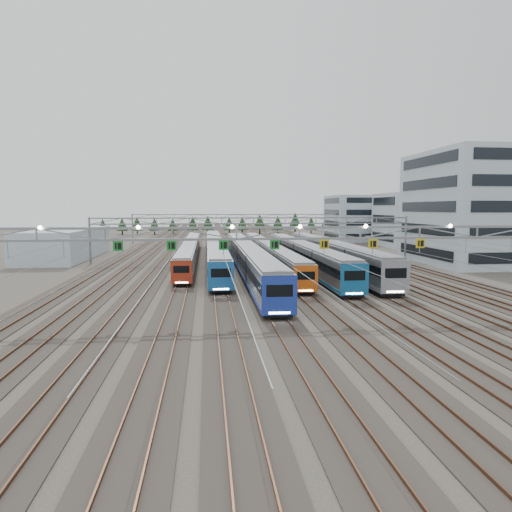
{
  "coord_description": "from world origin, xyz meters",
  "views": [
    {
      "loc": [
        -8.2,
        -39.87,
        9.51
      ],
      "look_at": [
        -2.06,
        16.95,
        3.5
      ],
      "focal_mm": 32.0,
      "sensor_mm": 36.0,
      "label": 1
    }
  ],
  "objects": [
    {
      "name": "gantry_far",
      "position": [
        0.0,
        85.0,
        6.39
      ],
      "size": [
        56.36,
        0.36,
        8.0
      ],
      "color": "gray",
      "rests_on": "ground"
    },
    {
      "name": "ground",
      "position": [
        0.0,
        0.0,
        0.0
      ],
      "size": [
        400.0,
        400.0,
        0.0
      ],
      "primitive_type": "plane",
      "color": "#47423A",
      "rests_on": "ground"
    },
    {
      "name": "train_f",
      "position": [
        11.25,
        30.54,
        2.32
      ],
      "size": [
        3.17,
        51.05,
        4.13
      ],
      "color": "black",
      "rests_on": "ground"
    },
    {
      "name": "train_d",
      "position": [
        2.25,
        37.9,
        1.97
      ],
      "size": [
        2.64,
        61.44,
        3.43
      ],
      "color": "black",
      "rests_on": "ground"
    },
    {
      "name": "west_shed",
      "position": [
        -35.05,
        50.61,
        2.78
      ],
      "size": [
        10.0,
        30.0,
        5.57
      ],
      "primitive_type": "cube",
      "color": "#ADC4CF",
      "rests_on": "ground"
    },
    {
      "name": "depot_bldg_north",
      "position": [
        38.91,
        90.01,
        6.57
      ],
      "size": [
        22.0,
        18.0,
        13.14
      ],
      "primitive_type": "cube",
      "color": "#ADC4CF",
      "rests_on": "ground"
    },
    {
      "name": "treeline",
      "position": [
        -0.9,
        128.05,
        4.23
      ],
      "size": [
        93.8,
        5.6,
        7.02
      ],
      "color": "#332114",
      "rests_on": "ground"
    },
    {
      "name": "gantry_mid",
      "position": [
        0.0,
        40.0,
        6.39
      ],
      "size": [
        56.36,
        0.36,
        8.0
      ],
      "color": "gray",
      "rests_on": "ground"
    },
    {
      "name": "train_c",
      "position": [
        -2.25,
        27.46,
        2.23
      ],
      "size": [
        3.03,
        61.12,
        3.96
      ],
      "color": "black",
      "rests_on": "ground"
    },
    {
      "name": "train_b",
      "position": [
        -6.75,
        40.98,
        2.13
      ],
      "size": [
        2.88,
        64.26,
        3.75
      ],
      "color": "black",
      "rests_on": "ground"
    },
    {
      "name": "depot_bldg_mid",
      "position": [
        42.36,
        69.4,
        6.6
      ],
      "size": [
        14.0,
        16.0,
        13.2
      ],
      "primitive_type": "cube",
      "color": "#ADC4CF",
      "rests_on": "ground"
    },
    {
      "name": "train_e",
      "position": [
        6.75,
        30.24,
        2.21
      ],
      "size": [
        3.01,
        51.15,
        3.92
      ],
      "color": "black",
      "rests_on": "ground"
    },
    {
      "name": "depot_bldg_south",
      "position": [
        37.84,
        34.24,
        9.55
      ],
      "size": [
        18.0,
        22.0,
        19.11
      ],
      "primitive_type": "cube",
      "color": "#ADC4CF",
      "rests_on": "ground"
    },
    {
      "name": "train_a",
      "position": [
        -11.25,
        44.04,
        1.92
      ],
      "size": [
        2.56,
        59.84,
        3.33
      ],
      "color": "black",
      "rests_on": "ground"
    },
    {
      "name": "gantry_near",
      "position": [
        -0.05,
        -0.12,
        7.09
      ],
      "size": [
        56.36,
        0.61,
        8.08
      ],
      "color": "gray",
      "rests_on": "ground"
    },
    {
      "name": "track_bed",
      "position": [
        0.0,
        100.0,
        1.49
      ],
      "size": [
        54.0,
        260.0,
        5.42
      ],
      "color": "#2D2823",
      "rests_on": "ground"
    }
  ]
}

